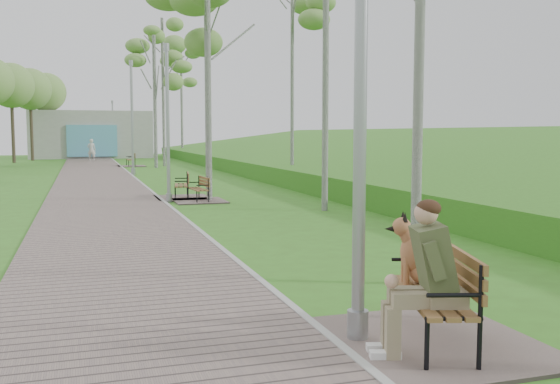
{
  "coord_description": "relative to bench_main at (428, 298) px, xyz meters",
  "views": [
    {
      "loc": [
        -2.37,
        -5.44,
        2.11
      ],
      "look_at": [
        0.51,
        3.61,
        1.21
      ],
      "focal_mm": 40.0,
      "sensor_mm": 36.0,
      "label": 1
    }
  ],
  "objects": [
    {
      "name": "lamp_post_third",
      "position": [
        -0.73,
        27.19,
        2.2
      ],
      "size": [
        0.22,
        0.22,
        5.76
      ],
      "color": "#92959A",
      "rests_on": "ground"
    },
    {
      "name": "birch_distant_b",
      "position": [
        5.11,
        48.7,
        7.64
      ],
      "size": [
        2.98,
        2.98,
        10.35
      ],
      "color": "silver",
      "rests_on": "ground"
    },
    {
      "name": "birch_distant_a",
      "position": [
        1.87,
        35.3,
        7.18
      ],
      "size": [
        2.56,
        2.56,
        9.76
      ],
      "color": "silver",
      "rests_on": "ground"
    },
    {
      "name": "kerb",
      "position": [
        -0.85,
        21.65,
        -0.47
      ],
      "size": [
        0.1,
        67.0,
        0.05
      ],
      "primitive_type": "cube",
      "color": "#999993",
      "rests_on": "ground"
    },
    {
      "name": "birch_far_b",
      "position": [
        1.14,
        33.51,
        6.06
      ],
      "size": [
        2.81,
        2.81,
        8.35
      ],
      "color": "silver",
      "rests_on": "ground"
    },
    {
      "name": "bench_far",
      "position": [
        -0.22,
        35.63,
        -0.29
      ],
      "size": [
        1.73,
        1.92,
        1.06
      ],
      "color": "#6D5C58",
      "rests_on": "ground"
    },
    {
      "name": "building_north",
      "position": [
        -2.35,
        51.13,
        1.5
      ],
      "size": [
        10.0,
        5.2,
        4.0
      ],
      "color": "#9E9E99",
      "rests_on": "ground"
    },
    {
      "name": "walkway",
      "position": [
        -2.6,
        21.65,
        -0.47
      ],
      "size": [
        3.5,
        67.0,
        0.04
      ],
      "primitive_type": "cube",
      "color": "#6D5C58",
      "rests_on": "ground"
    },
    {
      "name": "pedestrian_near",
      "position": [
        -2.48,
        44.39,
        0.36
      ],
      "size": [
        0.68,
        0.5,
        1.69
      ],
      "primitive_type": "imported",
      "rotation": [
        0.0,
        0.0,
        2.97
      ],
      "color": "silver",
      "rests_on": "ground"
    },
    {
      "name": "bench_main",
      "position": [
        0.0,
        0.0,
        0.0
      ],
      "size": [
        1.99,
        2.21,
        1.73
      ],
      "color": "#6D5C58",
      "rests_on": "ground"
    },
    {
      "name": "ground",
      "position": [
        -0.85,
        0.15,
        -0.49
      ],
      "size": [
        120.0,
        120.0,
        0.0
      ],
      "primitive_type": "plane",
      "color": "#376A1F",
      "rests_on": "ground"
    },
    {
      "name": "lamp_post_near",
      "position": [
        -0.6,
        0.35,
        2.13
      ],
      "size": [
        0.22,
        0.22,
        5.6
      ],
      "color": "#92959A",
      "rests_on": "ground"
    },
    {
      "name": "bench_third",
      "position": [
        -0.15,
        14.91,
        -0.3
      ],
      "size": [
        1.71,
        1.9,
        1.05
      ],
      "color": "#6D5C58",
      "rests_on": "ground"
    },
    {
      "name": "lamp_post_far",
      "position": [
        -0.63,
        49.19,
        1.78
      ],
      "size": [
        0.19,
        0.19,
        4.85
      ],
      "color": "#92959A",
      "rests_on": "ground"
    },
    {
      "name": "embankment",
      "position": [
        11.15,
        20.15,
        -0.49
      ],
      "size": [
        14.0,
        70.0,
        1.6
      ],
      "primitive_type": "cube",
      "color": "#3E8B26",
      "rests_on": "ground"
    },
    {
      "name": "lamp_post_second",
      "position": [
        -0.7,
        13.85,
        1.75
      ],
      "size": [
        0.19,
        0.19,
        4.8
      ],
      "color": "#92959A",
      "rests_on": "ground"
    },
    {
      "name": "bench_second",
      "position": [
        0.19,
        13.8,
        -0.32
      ],
      "size": [
        1.56,
        1.73,
        0.96
      ],
      "color": "#6D5C58",
      "rests_on": "ground"
    },
    {
      "name": "birch_mid_c",
      "position": [
        1.35,
        18.14,
        5.8
      ],
      "size": [
        2.63,
        2.63,
        8.01
      ],
      "color": "silver",
      "rests_on": "ground"
    }
  ]
}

